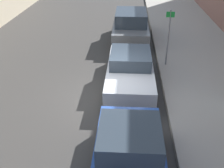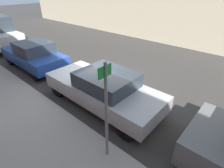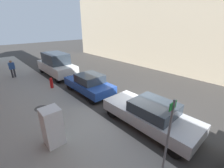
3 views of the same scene
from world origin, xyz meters
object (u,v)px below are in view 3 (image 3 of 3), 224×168
at_px(discarded_refrigerator, 52,127).
at_px(parked_hatchback_blue, 89,84).
at_px(parked_van_white, 56,65).
at_px(pedestrian_walking_far, 12,68).
at_px(fire_hydrant, 51,83).
at_px(street_sign_post, 169,133).
at_px(parked_sedan_silver, 150,114).

distance_m(discarded_refrigerator, parked_hatchback_blue, 5.11).
xyz_separation_m(discarded_refrigerator, parked_van_white, (3.88, 8.76, 0.11)).
bearing_deg(pedestrian_walking_far, fire_hydrant, 106.15).
bearing_deg(street_sign_post, parked_van_white, 82.29).
bearing_deg(discarded_refrigerator, parked_sedan_silver, -24.82).
relative_size(pedestrian_walking_far, parked_van_white, 0.31).
relative_size(street_sign_post, parked_hatchback_blue, 0.63).
distance_m(street_sign_post, parked_sedan_silver, 2.55).
relative_size(fire_hydrant, parked_hatchback_blue, 0.20).
height_order(pedestrian_walking_far, parked_hatchback_blue, pedestrian_walking_far).
bearing_deg(parked_hatchback_blue, fire_hydrant, 127.15).
bearing_deg(parked_sedan_silver, street_sign_post, -134.06).
distance_m(fire_hydrant, parked_hatchback_blue, 2.93).
bearing_deg(parked_hatchback_blue, pedestrian_walking_far, 115.66).
distance_m(discarded_refrigerator, parked_sedan_silver, 4.29).
xyz_separation_m(street_sign_post, parked_sedan_silver, (1.66, 1.72, -0.89)).
xyz_separation_m(fire_hydrant, parked_hatchback_blue, (1.77, -2.34, 0.15)).
relative_size(street_sign_post, parked_van_white, 0.51).
distance_m(discarded_refrigerator, pedestrian_walking_far, 10.33).
xyz_separation_m(fire_hydrant, parked_sedan_silver, (1.77, -7.45, 0.12)).
xyz_separation_m(parked_hatchback_blue, parked_van_white, (0.00, 5.44, 0.34)).
xyz_separation_m(pedestrian_walking_far, parked_hatchback_blue, (3.36, -7.00, -0.32)).
distance_m(street_sign_post, pedestrian_walking_far, 13.94).
relative_size(parked_hatchback_blue, parked_van_white, 0.81).
height_order(street_sign_post, parked_van_white, street_sign_post).
distance_m(pedestrian_walking_far, parked_hatchback_blue, 7.77).
bearing_deg(parked_sedan_silver, pedestrian_walking_far, 105.52).
bearing_deg(street_sign_post, parked_hatchback_blue, 76.32).
xyz_separation_m(parked_sedan_silver, parked_hatchback_blue, (-0.00, 5.11, 0.02)).
height_order(fire_hydrant, parked_hatchback_blue, parked_hatchback_blue).
distance_m(street_sign_post, parked_van_white, 12.40).
distance_m(discarded_refrigerator, parked_van_white, 9.58).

